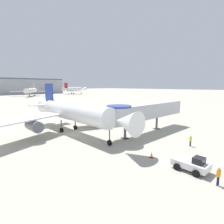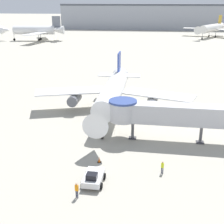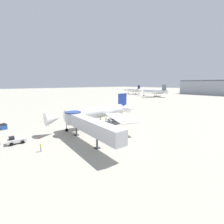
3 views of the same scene
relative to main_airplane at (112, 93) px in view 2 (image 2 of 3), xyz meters
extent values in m
plane|color=#A8A393|center=(-0.44, -0.60, -4.06)|extent=(800.00, 800.00, 0.00)
cylinder|color=white|center=(-0.02, -0.69, 0.13)|extent=(3.95, 19.81, 3.49)
cone|color=white|center=(-0.32, -13.87, 0.13)|extent=(3.57, 3.91, 3.49)
cone|color=white|center=(0.24, 10.39, 0.13)|extent=(3.61, 5.31, 3.49)
cube|color=white|center=(-8.10, 2.07, -0.48)|extent=(13.59, 8.08, 0.22)
cube|color=white|center=(8.19, 1.69, -0.48)|extent=(13.61, 8.59, 0.22)
cube|color=navy|center=(0.24, 10.13, 3.27)|extent=(0.33, 3.75, 4.53)
cube|color=white|center=(0.25, 10.65, 0.74)|extent=(8.76, 2.82, 0.18)
cylinder|color=#565960|center=(-7.10, 0.90, -1.69)|extent=(2.00, 3.79, 1.92)
cylinder|color=#565960|center=(7.14, 0.56, -1.69)|extent=(2.00, 3.79, 1.92)
cylinder|color=#4C4C51|center=(-0.24, -10.47, -2.61)|extent=(0.18, 0.18, 2.00)
cylinder|color=black|center=(-0.24, -10.47, -3.61)|extent=(0.28, 0.91, 0.90)
cylinder|color=#4C4C51|center=(-1.53, 1.81, -2.61)|extent=(0.22, 0.22, 2.00)
cylinder|color=black|center=(-1.53, 1.81, -3.61)|extent=(0.42, 0.91, 0.90)
cylinder|color=#4C4C51|center=(1.61, 1.73, -2.61)|extent=(0.22, 0.22, 2.00)
cylinder|color=black|center=(1.61, 1.73, -3.61)|extent=(0.42, 0.91, 0.90)
cube|color=#B7B7BC|center=(12.18, -10.07, 0.16)|extent=(19.08, 3.31, 2.80)
cylinder|color=#B7B7BC|center=(2.69, -9.72, 0.16)|extent=(3.90, 3.90, 2.80)
cylinder|color=navy|center=(2.69, -9.72, 1.71)|extent=(4.10, 4.09, 0.30)
cylinder|color=#56565B|center=(4.20, -9.77, -2.65)|extent=(0.44, 0.44, 2.82)
cube|color=#333338|center=(4.20, -9.77, -4.00)|extent=(1.10, 1.10, 0.12)
cylinder|color=#56565B|center=(14.07, -10.14, -2.65)|extent=(0.44, 0.44, 2.82)
cube|color=#333338|center=(14.07, -10.14, -4.00)|extent=(1.10, 1.10, 0.12)
cube|color=silver|center=(0.48, -22.39, -3.35)|extent=(2.15, 3.76, 0.70)
cube|color=black|center=(0.45, -23.22, -2.68)|extent=(1.25, 1.08, 0.63)
cylinder|color=black|center=(-0.58, -23.36, -3.70)|extent=(0.35, 0.75, 0.73)
cylinder|color=black|center=(1.47, -23.44, -3.70)|extent=(0.35, 0.75, 0.73)
cylinder|color=black|center=(-0.50, -21.34, -3.70)|extent=(0.35, 0.75, 0.73)
cylinder|color=black|center=(1.55, -21.41, -3.70)|extent=(0.35, 0.75, 0.73)
cube|color=black|center=(11.49, -0.24, -4.04)|extent=(0.40, 0.40, 0.04)
cone|color=orange|center=(11.49, -0.24, -3.71)|extent=(0.27, 0.27, 0.62)
cylinder|color=white|center=(11.49, -0.24, -3.64)|extent=(0.15, 0.15, 0.07)
cube|color=black|center=(0.37, -17.58, -4.04)|extent=(0.47, 0.47, 0.04)
cone|color=orange|center=(0.37, -17.58, -3.65)|extent=(0.33, 0.33, 0.74)
cylinder|color=white|center=(0.37, -17.58, -3.57)|extent=(0.18, 0.18, 0.09)
cylinder|color=#1E2338|center=(8.36, -19.43, -3.67)|extent=(0.11, 0.11, 0.79)
cylinder|color=#1E2338|center=(8.20, -19.38, -3.67)|extent=(0.11, 0.11, 0.79)
cube|color=#D1E019|center=(8.28, -19.40, -2.97)|extent=(0.35, 0.26, 0.62)
sphere|color=tan|center=(8.28, -19.40, -2.55)|extent=(0.21, 0.21, 0.21)
cylinder|color=#1E2338|center=(-0.86, -25.33, -3.63)|extent=(0.13, 0.13, 0.87)
cylinder|color=#1E2338|center=(-0.69, -25.38, -3.63)|extent=(0.13, 0.13, 0.87)
cube|color=orange|center=(-0.78, -25.35, -2.85)|extent=(0.39, 0.30, 0.69)
sphere|color=tan|center=(-0.78, -25.35, -2.39)|extent=(0.24, 0.24, 0.24)
cylinder|color=white|center=(-51.11, 101.76, 1.12)|extent=(20.66, 6.46, 4.31)
cone|color=white|center=(-65.28, 100.23, 1.12)|extent=(5.17, 4.79, 4.31)
cone|color=white|center=(-39.51, 103.01, 1.12)|extent=(6.89, 4.98, 4.31)
cube|color=white|center=(-49.17, 111.89, 0.36)|extent=(10.91, 16.14, 0.22)
cube|color=white|center=(-47.06, 92.27, 0.36)|extent=(8.11, 16.14, 0.22)
cube|color=slate|center=(-39.84, 102.97, 5.00)|extent=(4.10, 0.68, 5.60)
cube|color=white|center=(-39.19, 103.04, 1.87)|extent=(3.97, 10.74, 0.18)
cylinder|color=#4C4C51|center=(-61.41, 100.65, -2.28)|extent=(0.18, 0.18, 2.48)
cylinder|color=black|center=(-61.41, 100.65, -3.51)|extent=(1.12, 0.38, 1.10)
cylinder|color=#4C4C51|center=(-48.80, 103.96, -2.28)|extent=(0.22, 0.22, 2.48)
cylinder|color=black|center=(-48.80, 103.96, -3.51)|extent=(1.14, 0.52, 1.10)
cylinder|color=#4C4C51|center=(-48.38, 100.10, -2.28)|extent=(0.22, 0.22, 2.48)
cylinder|color=black|center=(-48.38, 100.10, -3.51)|extent=(1.14, 0.52, 1.10)
cylinder|color=white|center=(38.92, 125.07, 0.89)|extent=(14.74, 20.00, 4.10)
cone|color=white|center=(31.20, 112.88, 0.89)|extent=(5.87, 6.00, 4.10)
cone|color=white|center=(45.33, 135.18, 0.89)|extent=(6.75, 7.39, 4.10)
cube|color=white|center=(32.53, 132.58, 0.17)|extent=(15.54, 8.57, 0.22)
cube|color=gold|center=(45.16, 134.92, 4.58)|extent=(2.41, 3.61, 5.33)
cube|color=white|center=(45.49, 135.44, 1.61)|extent=(10.01, 7.80, 0.18)
cylinder|color=#4C4C51|center=(33.26, 116.12, -2.34)|extent=(0.18, 0.18, 2.36)
cylinder|color=black|center=(33.26, 116.12, -3.51)|extent=(0.81, 1.07, 1.10)
cylinder|color=#4C4C51|center=(38.78, 128.28, -2.34)|extent=(0.22, 0.22, 2.36)
cylinder|color=black|center=(38.78, 128.28, -3.51)|extent=(0.93, 1.14, 1.10)
cylinder|color=#4C4C51|center=(41.89, 126.31, -2.34)|extent=(0.22, 0.22, 2.36)
cylinder|color=black|center=(41.89, 126.31, -3.51)|extent=(0.93, 1.14, 1.10)
cube|color=#999EA8|center=(18.21, 174.40, 3.70)|extent=(145.24, 21.01, 15.53)
cube|color=#4C515B|center=(18.21, 174.40, 12.07)|extent=(145.24, 21.43, 1.20)
camera|label=1|loc=(-18.31, -28.97, 5.11)|focal=28.00mm
camera|label=2|loc=(6.11, -52.50, 15.63)|focal=50.00mm
camera|label=3|loc=(38.04, -26.21, 9.01)|focal=24.00mm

